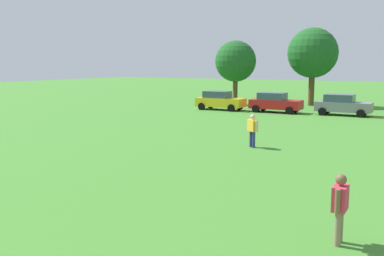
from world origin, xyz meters
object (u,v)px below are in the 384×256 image
(bystander_near_trees, at_px, (253,128))
(parked_car_red_1, at_px, (275,102))
(parked_car_yellow_0, at_px, (220,100))
(adult_bystander, at_px, (340,203))
(tree_far_left, at_px, (236,61))
(tree_left, at_px, (313,53))
(parked_car_gray_2, at_px, (343,105))

(bystander_near_trees, distance_m, parked_car_red_1, 16.51)
(parked_car_yellow_0, bearing_deg, adult_bystander, -58.86)
(tree_far_left, relative_size, tree_left, 0.85)
(adult_bystander, distance_m, parked_car_gray_2, 27.27)
(bystander_near_trees, relative_size, parked_car_gray_2, 0.39)
(parked_car_yellow_0, distance_m, tree_far_left, 6.65)
(parked_car_yellow_0, xyz_separation_m, tree_far_left, (-0.98, 5.58, 3.49))
(parked_car_red_1, bearing_deg, parked_car_yellow_0, -175.21)
(parked_car_red_1, distance_m, tree_far_left, 8.64)
(adult_bystander, xyz_separation_m, bystander_near_trees, (-6.24, 10.28, -0.00))
(bystander_near_trees, relative_size, parked_car_red_1, 0.39)
(parked_car_red_1, xyz_separation_m, tree_left, (1.04, 7.77, 4.28))
(adult_bystander, xyz_separation_m, parked_car_gray_2, (-5.11, 26.79, -0.13))
(adult_bystander, bearing_deg, parked_car_red_1, -159.22)
(parked_car_gray_2, xyz_separation_m, tree_far_left, (-11.45, 4.58, 3.49))
(parked_car_gray_2, relative_size, tree_left, 0.57)
(parked_car_yellow_0, bearing_deg, tree_left, 53.51)
(bystander_near_trees, distance_m, tree_far_left, 23.72)
(tree_far_left, bearing_deg, parked_car_red_1, -40.70)
(adult_bystander, xyz_separation_m, tree_left, (-9.53, 33.98, 4.15))
(parked_car_red_1, relative_size, tree_far_left, 0.67)
(adult_bystander, bearing_deg, tree_left, -165.52)
(parked_car_red_1, height_order, tree_far_left, tree_far_left)
(tree_far_left, bearing_deg, parked_car_yellow_0, -80.01)
(parked_car_yellow_0, xyz_separation_m, tree_left, (6.06, 8.19, 4.28))
(adult_bystander, distance_m, parked_car_yellow_0, 30.14)
(parked_car_red_1, height_order, tree_left, tree_left)
(bystander_near_trees, relative_size, tree_left, 0.22)
(parked_car_gray_2, xyz_separation_m, tree_left, (-4.41, 7.19, 4.28))
(bystander_near_trees, distance_m, tree_left, 24.28)
(bystander_near_trees, bearing_deg, tree_far_left, -28.78)
(bystander_near_trees, height_order, parked_car_yellow_0, parked_car_yellow_0)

